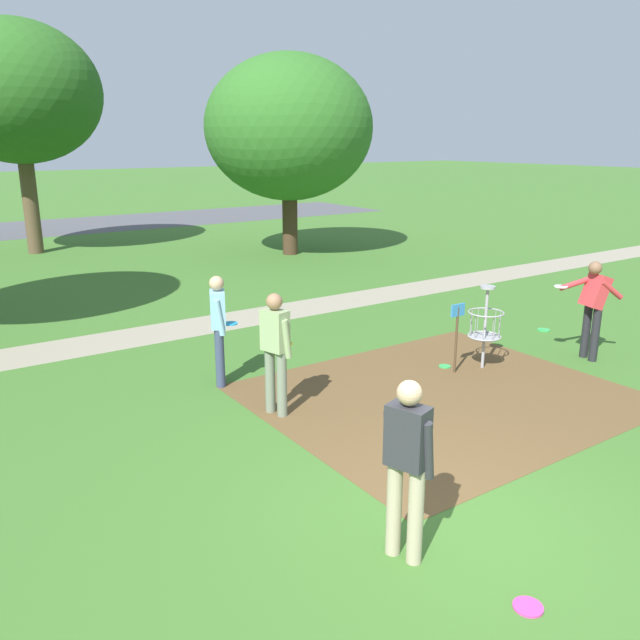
# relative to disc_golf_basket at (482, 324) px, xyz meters

# --- Properties ---
(ground_plane) EXTENTS (160.00, 160.00, 0.00)m
(ground_plane) POSITION_rel_disc_golf_basket_xyz_m (-3.67, -3.00, -0.75)
(ground_plane) COLOR #3D6B28
(dirt_tee_pad) EXTENTS (5.20, 4.47, 0.01)m
(dirt_tee_pad) POSITION_rel_disc_golf_basket_xyz_m (-1.37, -0.51, -0.75)
(dirt_tee_pad) COLOR brown
(dirt_tee_pad) RESTS_ON ground
(disc_golf_basket) EXTENTS (0.98, 0.58, 1.39)m
(disc_golf_basket) POSITION_rel_disc_golf_basket_xyz_m (0.00, 0.00, 0.00)
(disc_golf_basket) COLOR #9E9EA3
(disc_golf_basket) RESTS_ON ground
(player_foreground_watching) EXTENTS (0.45, 0.49, 1.71)m
(player_foreground_watching) POSITION_rel_disc_golf_basket_xyz_m (-3.85, 1.76, 0.21)
(player_foreground_watching) COLOR #384260
(player_foreground_watching) RESTS_ON ground
(player_throwing) EXTENTS (1.00, 0.73, 1.71)m
(player_throwing) POSITION_rel_disc_golf_basket_xyz_m (1.89, -0.72, 0.23)
(player_throwing) COLOR #232328
(player_throwing) RESTS_ON ground
(player_waiting_left) EXTENTS (0.44, 0.50, 1.71)m
(player_waiting_left) POSITION_rel_disc_golf_basket_xyz_m (-4.38, -3.07, 0.21)
(player_waiting_left) COLOR tan
(player_waiting_left) RESTS_ON ground
(player_waiting_right) EXTENTS (0.44, 0.50, 1.71)m
(player_waiting_right) POSITION_rel_disc_golf_basket_xyz_m (-3.71, 0.32, 0.21)
(player_waiting_right) COLOR slate
(player_waiting_right) RESTS_ON ground
(frisbee_near_basket) EXTENTS (0.25, 0.25, 0.02)m
(frisbee_near_basket) POSITION_rel_disc_golf_basket_xyz_m (-4.00, -4.14, -0.74)
(frisbee_near_basket) COLOR #E53D99
(frisbee_near_basket) RESTS_ON ground
(frisbee_by_tee) EXTENTS (0.25, 0.25, 0.02)m
(frisbee_by_tee) POSITION_rel_disc_golf_basket_xyz_m (2.72, 0.79, -0.74)
(frisbee_by_tee) COLOR green
(frisbee_by_tee) RESTS_ON ground
(frisbee_mid_grass) EXTENTS (0.20, 0.20, 0.02)m
(frisbee_mid_grass) POSITION_rel_disc_golf_basket_xyz_m (-0.43, 0.37, -0.74)
(frisbee_mid_grass) COLOR green
(frisbee_mid_grass) RESTS_ON ground
(tree_mid_left) EXTENTS (5.14, 5.14, 7.25)m
(tree_mid_left) POSITION_rel_disc_golf_basket_xyz_m (-3.64, 16.10, 4.29)
(tree_mid_left) COLOR brown
(tree_mid_left) RESTS_ON ground
(tree_mid_right) EXTENTS (5.28, 5.28, 6.24)m
(tree_mid_right) POSITION_rel_disc_golf_basket_xyz_m (3.25, 11.14, 3.23)
(tree_mid_right) COLOR #422D1E
(tree_mid_right) RESTS_ON ground
(parking_lot_strip) EXTENTS (36.00, 6.00, 0.01)m
(parking_lot_strip) POSITION_rel_disc_golf_basket_xyz_m (-3.67, 22.65, -0.75)
(parking_lot_strip) COLOR #4C4C51
(parking_lot_strip) RESTS_ON ground
(gravel_path) EXTENTS (40.00, 1.27, 0.00)m
(gravel_path) POSITION_rel_disc_golf_basket_xyz_m (-3.67, 4.94, -0.75)
(gravel_path) COLOR gray
(gravel_path) RESTS_ON ground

